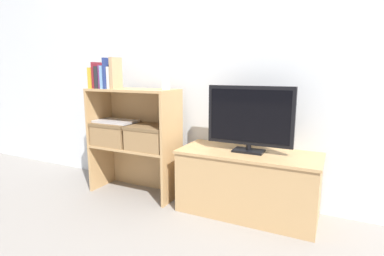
{
  "coord_description": "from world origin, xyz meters",
  "views": [
    {
      "loc": [
        1.01,
        -1.88,
        1.05
      ],
      "look_at": [
        0.0,
        0.17,
        0.63
      ],
      "focal_mm": 28.0,
      "sensor_mm": 36.0,
      "label": 1
    }
  ],
  "objects_px": {
    "laptop": "(116,121)",
    "tv": "(250,117)",
    "book_navy": "(110,73)",
    "book_maroon": "(98,75)",
    "tv_stand": "(247,183)",
    "storage_basket_left": "(116,132)",
    "book_mustard": "(95,78)",
    "storage_basket_right": "(151,136)",
    "book_plum": "(105,77)",
    "baby_monitor": "(166,83)",
    "book_tan": "(116,73)",
    "book_skyblue": "(107,77)",
    "book_ivory": "(113,78)",
    "book_charcoal": "(101,77)"
  },
  "relations": [
    {
      "from": "book_navy",
      "to": "storage_basket_left",
      "type": "xyz_separation_m",
      "value": [
        -0.0,
        0.05,
        -0.51
      ]
    },
    {
      "from": "storage_basket_left",
      "to": "book_mustard",
      "type": "bearing_deg",
      "value": -161.97
    },
    {
      "from": "tv",
      "to": "laptop",
      "type": "relative_size",
      "value": 1.75
    },
    {
      "from": "book_maroon",
      "to": "tv",
      "type": "bearing_deg",
      "value": 4.82
    },
    {
      "from": "tv",
      "to": "storage_basket_left",
      "type": "height_order",
      "value": "tv"
    },
    {
      "from": "book_skyblue",
      "to": "storage_basket_right",
      "type": "xyz_separation_m",
      "value": [
        0.39,
        0.05,
        -0.48
      ]
    },
    {
      "from": "book_navy",
      "to": "baby_monitor",
      "type": "xyz_separation_m",
      "value": [
        0.51,
        0.07,
        -0.07
      ]
    },
    {
      "from": "laptop",
      "to": "tv",
      "type": "bearing_deg",
      "value": 2.85
    },
    {
      "from": "book_plum",
      "to": "book_skyblue",
      "type": "xyz_separation_m",
      "value": [
        0.03,
        0.0,
        -0.0
      ]
    },
    {
      "from": "book_plum",
      "to": "book_tan",
      "type": "height_order",
      "value": "book_tan"
    },
    {
      "from": "book_maroon",
      "to": "book_ivory",
      "type": "relative_size",
      "value": 1.21
    },
    {
      "from": "book_mustard",
      "to": "book_maroon",
      "type": "distance_m",
      "value": 0.04
    },
    {
      "from": "laptop",
      "to": "book_charcoal",
      "type": "bearing_deg",
      "value": -150.66
    },
    {
      "from": "book_mustard",
      "to": "book_navy",
      "type": "distance_m",
      "value": 0.17
    },
    {
      "from": "tv",
      "to": "book_maroon",
      "type": "relative_size",
      "value": 2.84
    },
    {
      "from": "book_plum",
      "to": "book_navy",
      "type": "bearing_deg",
      "value": 0.0
    },
    {
      "from": "book_maroon",
      "to": "storage_basket_left",
      "type": "relative_size",
      "value": 0.64
    },
    {
      "from": "book_plum",
      "to": "storage_basket_right",
      "type": "relative_size",
      "value": 0.56
    },
    {
      "from": "book_plum",
      "to": "baby_monitor",
      "type": "bearing_deg",
      "value": 6.74
    },
    {
      "from": "book_ivory",
      "to": "book_skyblue",
      "type": "bearing_deg",
      "value": -180.0
    },
    {
      "from": "book_navy",
      "to": "laptop",
      "type": "bearing_deg",
      "value": 92.17
    },
    {
      "from": "tv_stand",
      "to": "book_maroon",
      "type": "height_order",
      "value": "book_maroon"
    },
    {
      "from": "book_charcoal",
      "to": "book_skyblue",
      "type": "xyz_separation_m",
      "value": [
        0.06,
        0.0,
        0.0
      ]
    },
    {
      "from": "book_skyblue",
      "to": "book_tan",
      "type": "bearing_deg",
      "value": 0.0
    },
    {
      "from": "book_ivory",
      "to": "storage_basket_left",
      "type": "bearing_deg",
      "value": 121.62
    },
    {
      "from": "book_tan",
      "to": "baby_monitor",
      "type": "relative_size",
      "value": 1.94
    },
    {
      "from": "book_plum",
      "to": "laptop",
      "type": "xyz_separation_m",
      "value": [
        0.05,
        0.05,
        -0.38
      ]
    },
    {
      "from": "book_skyblue",
      "to": "storage_basket_right",
      "type": "distance_m",
      "value": 0.62
    },
    {
      "from": "tv_stand",
      "to": "book_maroon",
      "type": "bearing_deg",
      "value": -175.11
    },
    {
      "from": "tv_stand",
      "to": "book_mustard",
      "type": "distance_m",
      "value": 1.55
    },
    {
      "from": "book_tan",
      "to": "storage_basket_left",
      "type": "xyz_separation_m",
      "value": [
        -0.07,
        0.05,
        -0.51
      ]
    },
    {
      "from": "book_charcoal",
      "to": "storage_basket_left",
      "type": "xyz_separation_m",
      "value": [
        0.09,
        0.05,
        -0.48
      ]
    },
    {
      "from": "book_plum",
      "to": "laptop",
      "type": "relative_size",
      "value": 0.54
    },
    {
      "from": "tv_stand",
      "to": "book_plum",
      "type": "relative_size",
      "value": 5.29
    },
    {
      "from": "book_charcoal",
      "to": "book_ivory",
      "type": "xyz_separation_m",
      "value": [
        0.12,
        0.0,
        -0.0
      ]
    },
    {
      "from": "tv_stand",
      "to": "book_navy",
      "type": "bearing_deg",
      "value": -174.57
    },
    {
      "from": "book_tan",
      "to": "baby_monitor",
      "type": "height_order",
      "value": "book_tan"
    },
    {
      "from": "book_tan",
      "to": "baby_monitor",
      "type": "xyz_separation_m",
      "value": [
        0.44,
        0.07,
        -0.08
      ]
    },
    {
      "from": "book_skyblue",
      "to": "laptop",
      "type": "xyz_separation_m",
      "value": [
        0.03,
        0.05,
        -0.38
      ]
    },
    {
      "from": "tv_stand",
      "to": "book_skyblue",
      "type": "bearing_deg",
      "value": -174.7
    },
    {
      "from": "tv_stand",
      "to": "book_maroon",
      "type": "distance_m",
      "value": 1.53
    },
    {
      "from": "tv",
      "to": "book_skyblue",
      "type": "bearing_deg",
      "value": -174.77
    },
    {
      "from": "tv_stand",
      "to": "book_mustard",
      "type": "xyz_separation_m",
      "value": [
        -1.34,
        -0.11,
        0.77
      ]
    },
    {
      "from": "book_mustard",
      "to": "storage_basket_right",
      "type": "relative_size",
      "value": 0.51
    },
    {
      "from": "book_ivory",
      "to": "book_tan",
      "type": "xyz_separation_m",
      "value": [
        0.04,
        -0.0,
        0.04
      ]
    },
    {
      "from": "tv_stand",
      "to": "laptop",
      "type": "relative_size",
      "value": 2.86
    },
    {
      "from": "tv_stand",
      "to": "storage_basket_right",
      "type": "bearing_deg",
      "value": -175.76
    },
    {
      "from": "book_ivory",
      "to": "book_plum",
      "type": "bearing_deg",
      "value": -180.0
    },
    {
      "from": "book_navy",
      "to": "book_maroon",
      "type": "bearing_deg",
      "value": -180.0
    },
    {
      "from": "tv",
      "to": "book_navy",
      "type": "distance_m",
      "value": 1.22
    }
  ]
}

